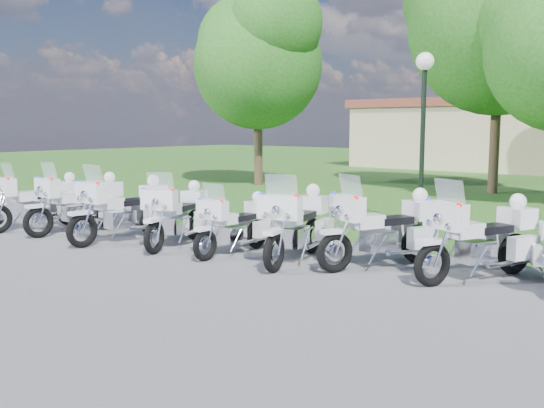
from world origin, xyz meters
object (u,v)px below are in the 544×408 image
Objects in this scene: motorcycle_4 at (236,223)px; motorcycle_2 at (125,208)px; lamp_post at (424,96)px; motorcycle_1 at (81,202)px; motorcycle_3 at (178,214)px; motorcycle_0 at (40,201)px; motorcycle_5 at (298,223)px; motorcycle_7 at (482,237)px; motorcycle_6 at (385,228)px.

motorcycle_2 is at bearing 9.52° from motorcycle_4.
lamp_post is at bearing -123.49° from motorcycle_2.
lamp_post is at bearing -129.83° from motorcycle_1.
motorcycle_3 is (1.29, 0.41, -0.05)m from motorcycle_2.
motorcycle_4 is 0.50× the size of lamp_post.
motorcycle_5 is at bearing -162.26° from motorcycle_0.
motorcycle_4 is at bearing -167.22° from motorcycle_2.
motorcycle_4 is at bearing -103.53° from lamp_post.
motorcycle_1 is 1.18× the size of motorcycle_4.
motorcycle_5 is at bearing -89.62° from lamp_post.
lamp_post reaches higher than motorcycle_1.
motorcycle_5 is (2.84, 0.42, 0.03)m from motorcycle_3.
motorcycle_2 is at bearing -124.54° from lamp_post.
motorcycle_0 is 1.04× the size of motorcycle_7.
motorcycle_6 reaches higher than motorcycle_0.
lamp_post is (4.10, 5.96, 2.51)m from motorcycle_2.
motorcycle_2 is 1.09× the size of motorcycle_7.
motorcycle_7 is (10.17, 2.04, 0.01)m from motorcycle_0.
lamp_post is (-1.52, 4.50, 2.53)m from motorcycle_6.
motorcycle_0 is at bearing -4.96° from motorcycle_5.
motorcycle_6 is 1.69m from motorcycle_7.
motorcycle_5 is at bearing -167.48° from motorcycle_1.
motorcycle_1 is 5.87m from motorcycle_5.
motorcycle_7 is (8.97, 1.68, -0.01)m from motorcycle_1.
motorcycle_4 is 1.35m from motorcycle_5.
motorcycle_6 is (7.29, 1.46, -0.01)m from motorcycle_1.
motorcycle_2 reaches higher than motorcycle_5.
motorcycle_6 is (8.49, 1.82, 0.01)m from motorcycle_0.
lamp_post is (-0.03, 5.12, 2.53)m from motorcycle_5.
motorcycle_5 reaches higher than motorcycle_0.
motorcycle_6 reaches higher than motorcycle_7.
motorcycle_5 is at bearing -167.53° from motorcycle_2.
motorcycle_7 is at bearing -149.20° from motorcycle_6.
motorcycle_0 is 0.97× the size of motorcycle_1.
motorcycle_6 is (2.81, 0.87, 0.11)m from motorcycle_4.
lamp_post is (5.78, 5.97, 2.52)m from motorcycle_1.
lamp_post reaches higher than motorcycle_3.
motorcycle_1 is 1.07× the size of motorcycle_6.
motorcycle_4 is 0.91× the size of motorcycle_7.
motorcycle_7 is (4.49, 1.09, 0.10)m from motorcycle_4.
lamp_post is (2.81, 5.54, 2.56)m from motorcycle_3.
motorcycle_6 is at bearing -71.37° from lamp_post.
motorcycle_6 is at bearing -159.90° from motorcycle_0.
motorcycle_3 is 4.45m from motorcycle_6.
motorcycle_6 is 0.55× the size of lamp_post.
motorcycle_2 is at bearing -164.67° from motorcycle_0.
motorcycle_1 reaches higher than motorcycle_6.
motorcycle_2 reaches higher than motorcycle_0.
lamp_post is (1.29, 5.37, 2.63)m from motorcycle_4.
motorcycle_1 is at bearing -6.44° from motorcycle_5.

